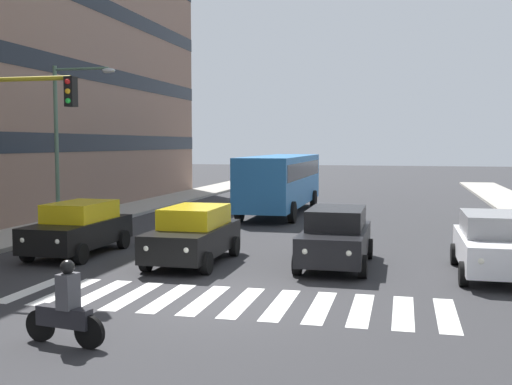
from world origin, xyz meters
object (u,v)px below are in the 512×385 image
Objects in this scene: car_0 at (493,244)px; car_3 at (79,228)px; street_lamp_right at (66,130)px; car_2 at (194,234)px; bus_behind_traffic at (281,178)px; car_1 at (336,237)px; motorcycle_with_rider at (65,310)px.

car_0 and car_3 have the same top height.
street_lamp_right is (2.77, -4.05, 3.30)m from car_3.
car_2 is 13.72m from bus_behind_traffic.
motorcycle_with_rider is at bearing 64.70° from car_1.
bus_behind_traffic is (8.62, -13.47, 0.97)m from car_0.
motorcycle_with_rider is at bearing 90.81° from bus_behind_traffic.
car_0 is 1.00× the size of car_3.
car_2 is at bearing 7.38° from car_1.
car_2 and car_3 have the same top height.
motorcycle_with_rider is at bearing 118.15° from car_3.
car_0 is 11.56m from motorcycle_with_rider.
car_0 reaches higher than motorcycle_with_rider.
car_0 is 12.76m from car_3.
motorcycle_with_rider is 0.26× the size of street_lamp_right.
street_lamp_right is at bearing -55.66° from car_3.
car_3 is 5.91m from street_lamp_right.
street_lamp_right is at bearing -33.30° from car_2.
car_2 is 0.68× the size of street_lamp_right.
car_3 is at bearing -61.85° from motorcycle_with_rider.
car_3 is 0.68× the size of street_lamp_right.
motorcycle_with_rider is (-0.31, 7.82, -0.24)m from car_2.
car_3 is 13.87m from bus_behind_traffic.
car_1 is 2.62× the size of motorcycle_with_rider.
bus_behind_traffic reaches higher than car_1.
street_lamp_right is (11.16, -3.98, 3.30)m from car_1.
car_1 is at bearing -172.62° from car_2.
street_lamp_right reaches higher than car_1.
car_3 is at bearing 72.61° from bus_behind_traffic.
car_0 is 0.68× the size of street_lamp_right.
car_0 is 16.02m from bus_behind_traffic.
bus_behind_traffic is 6.19× the size of motorcycle_with_rider.
street_lamp_right reaches higher than car_2.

